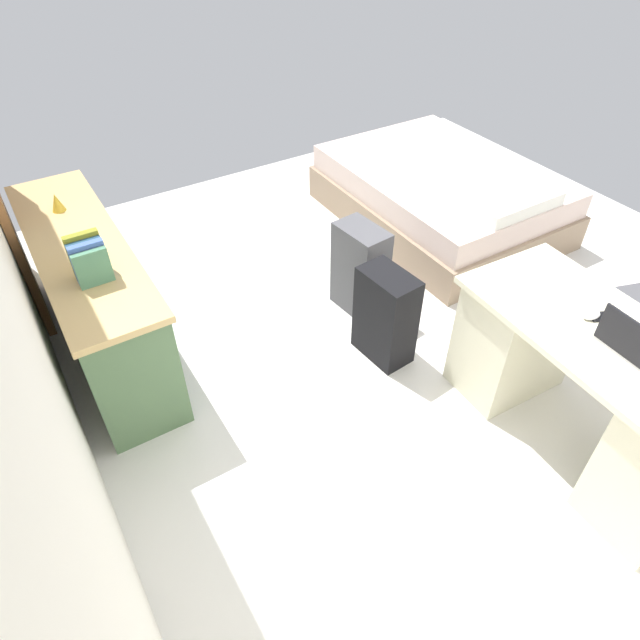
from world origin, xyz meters
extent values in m
plane|color=silver|center=(0.00, 0.00, 0.00)|extent=(5.37, 5.37, 0.00)
cube|color=beige|center=(-1.16, -0.17, 0.73)|extent=(1.47, 0.74, 0.04)
cube|color=beige|center=(-0.67, -0.19, 0.36)|extent=(0.43, 0.61, 0.72)
cylinder|color=black|center=(-1.05, -0.98, 0.02)|extent=(0.52, 0.52, 0.04)
cube|color=#4C6B47|center=(0.91, 1.74, 0.37)|extent=(1.76, 0.44, 0.75)
cube|color=tan|center=(0.91, 1.74, 0.77)|extent=(1.80, 0.48, 0.04)
cube|color=#415B3C|center=(0.51, 1.52, 0.21)|extent=(0.67, 0.01, 0.26)
cube|color=#415B3C|center=(1.31, 1.52, 0.21)|extent=(0.67, 0.01, 0.26)
cube|color=gray|center=(0.97, -1.08, 0.14)|extent=(1.91, 1.41, 0.28)
cube|color=beige|center=(0.97, -1.08, 0.38)|extent=(1.85, 1.35, 0.20)
cube|color=white|center=(0.30, -1.08, 0.53)|extent=(0.48, 0.68, 0.10)
cube|color=black|center=(-0.09, 0.29, 0.31)|extent=(0.38, 0.25, 0.61)
cube|color=#4C4C51|center=(0.37, 0.15, 0.32)|extent=(0.38, 0.25, 0.63)
cube|color=#B7B7BC|center=(-1.28, -0.19, 0.76)|extent=(0.32, 0.24, 0.02)
cube|color=black|center=(-1.27, -0.09, 0.86)|extent=(0.31, 0.03, 0.19)
ellipsoid|color=white|center=(-1.02, -0.21, 0.77)|extent=(0.07, 0.10, 0.03)
cube|color=black|center=(-1.05, -0.26, 0.76)|extent=(0.12, 0.15, 0.01)
cube|color=#4A8062|center=(0.46, 1.74, 0.89)|extent=(0.03, 0.17, 0.19)
cube|color=#4362AD|center=(0.50, 1.74, 0.90)|extent=(0.04, 0.17, 0.22)
cube|color=navy|center=(0.54, 1.74, 0.89)|extent=(0.04, 0.17, 0.21)
cube|color=olive|center=(0.58, 1.74, 0.90)|extent=(0.04, 0.17, 0.23)
cone|color=gold|center=(1.31, 1.74, 0.84)|extent=(0.08, 0.08, 0.11)
camera|label=1|loc=(-2.04, 1.97, 2.50)|focal=31.12mm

